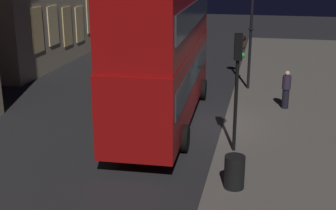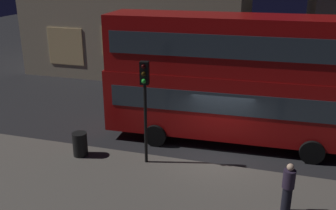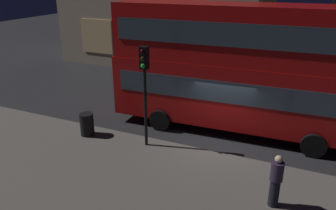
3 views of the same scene
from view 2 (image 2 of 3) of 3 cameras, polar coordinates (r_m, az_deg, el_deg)
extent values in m
plane|color=#232326|center=(15.93, 7.64, -7.60)|extent=(80.00, 80.00, 0.00)
cube|color=#F2D18C|center=(27.07, -15.12, 8.48)|extent=(2.59, 0.06, 2.50)
cube|color=#E5C67F|center=(25.13, -7.17, 9.31)|extent=(2.59, 0.06, 1.97)
cube|color=#F9E09E|center=(23.92, 1.92, 7.81)|extent=(2.59, 0.06, 2.30)
cube|color=#9E0C0C|center=(16.63, 8.78, 0.45)|extent=(10.50, 2.86, 2.71)
cube|color=#9E0C0C|center=(15.97, 9.25, 9.00)|extent=(10.29, 2.80, 2.33)
cube|color=#2D3842|center=(16.52, 8.84, 1.55)|extent=(9.67, 2.89, 0.90)
cube|color=#2D3842|center=(15.95, 9.28, 9.41)|extent=(9.67, 2.89, 0.90)
cylinder|color=black|center=(18.38, 20.02, -3.16)|extent=(0.97, 0.28, 0.96)
cylinder|color=black|center=(16.07, 20.77, -6.65)|extent=(0.97, 0.28, 0.96)
cylinder|color=black|center=(18.72, 0.22, -1.46)|extent=(0.97, 0.28, 0.96)
cylinder|color=black|center=(16.45, -1.93, -4.62)|extent=(0.97, 0.28, 0.96)
cylinder|color=black|center=(14.45, -3.38, -2.93)|extent=(0.12, 0.12, 3.19)
cube|color=black|center=(13.79, -3.55, 4.82)|extent=(0.35, 0.29, 0.85)
sphere|color=black|center=(13.58, -3.71, 5.76)|extent=(0.17, 0.17, 0.17)
sphere|color=black|center=(13.65, -3.68, 4.66)|extent=(0.17, 0.17, 0.17)
sphere|color=green|center=(13.72, -3.66, 3.57)|extent=(0.17, 0.17, 0.17)
cylinder|color=black|center=(12.64, 17.34, -13.42)|extent=(0.30, 0.30, 0.89)
cylinder|color=#2D2338|center=(12.26, 17.70, -10.53)|extent=(0.37, 0.37, 0.59)
sphere|color=beige|center=(12.06, 17.90, -8.87)|extent=(0.22, 0.22, 0.22)
cylinder|color=black|center=(15.80, -13.05, -5.75)|extent=(0.59, 0.59, 0.98)
camera|label=1|loc=(22.69, -44.00, 12.30)|focal=49.28mm
camera|label=3|loc=(2.24, 47.11, -4.84)|focal=35.83mm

